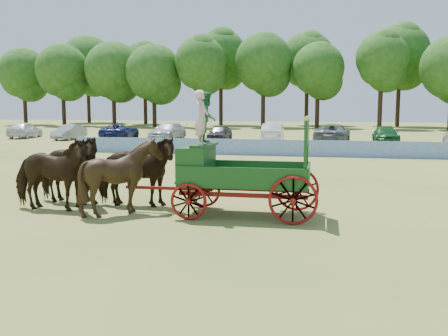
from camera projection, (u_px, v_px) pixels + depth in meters
ground at (220, 217)px, 14.86m from camera, size 160.00×160.00×0.00m
horse_lead_left at (50, 174)px, 15.62m from camera, size 2.77×1.28×2.33m
horse_lead_right at (68, 170)px, 16.69m from camera, size 2.93×1.72×2.33m
horse_wheel_left at (122, 176)px, 15.15m from camera, size 2.14×1.90×2.33m
horse_wheel_right at (135, 172)px, 16.22m from camera, size 2.86×1.49×2.33m
farm_dray at (221, 161)px, 15.07m from camera, size 6.00×2.00×3.75m
sponsor_banner at (261, 147)px, 32.49m from camera, size 26.00×0.08×1.05m
parked_cars at (293, 133)px, 43.80m from camera, size 53.37×7.30×1.64m
treeline at (294, 63)px, 71.96m from camera, size 93.60×24.05×15.35m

